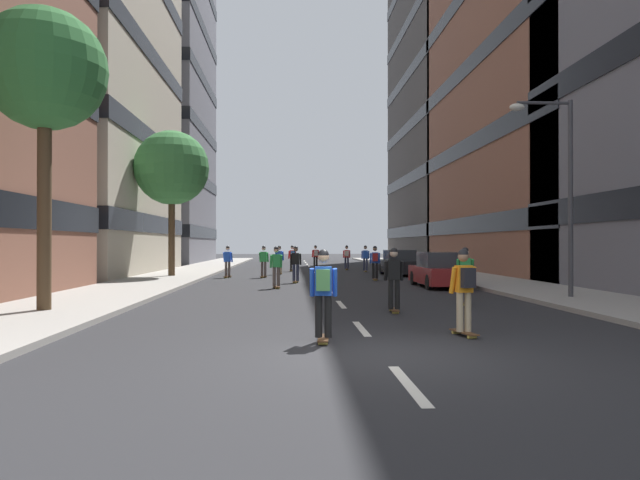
{
  "coord_description": "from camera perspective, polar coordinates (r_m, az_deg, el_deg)",
  "views": [
    {
      "loc": [
        -1.58,
        -9.5,
        1.88
      ],
      "look_at": [
        0.0,
        20.29,
        2.09
      ],
      "focal_mm": 31.81,
      "sensor_mm": 36.0,
      "label": 1
    }
  ],
  "objects": [
    {
      "name": "sidewalk_left",
      "position": [
        37.37,
        -13.07,
        -3.16
      ],
      "size": [
        3.94,
        66.62,
        0.14
      ],
      "primitive_type": "cube",
      "color": "#9E9991",
      "rests_on": "ground_plane"
    },
    {
      "name": "skater_1",
      "position": [
        31.6,
        -5.69,
        -2.02
      ],
      "size": [
        0.57,
        0.92,
        1.78
      ],
      "color": "brown",
      "rests_on": "ground_plane"
    },
    {
      "name": "skater_7",
      "position": [
        34.8,
        -4.11,
        -1.87
      ],
      "size": [
        0.56,
        0.92,
        1.78
      ],
      "color": "brown",
      "rests_on": "ground_plane"
    },
    {
      "name": "skater_3",
      "position": [
        38.27,
        4.59,
        -1.73
      ],
      "size": [
        0.55,
        0.91,
        1.78
      ],
      "color": "brown",
      "rests_on": "ground_plane"
    },
    {
      "name": "building_right_far",
      "position": [
        61.48,
        15.68,
        12.5
      ],
      "size": [
        15.37,
        20.13,
        30.98
      ],
      "color": "#4C4744",
      "rests_on": "ground_plane"
    },
    {
      "name": "streetlamp_right",
      "position": [
        20.42,
        22.96,
        5.98
      ],
      "size": [
        2.13,
        0.3,
        6.5
      ],
      "color": "#3F3F44",
      "rests_on": "sidewalk_right"
    },
    {
      "name": "sidewalk_right",
      "position": [
        38.05,
        11.69,
        -3.11
      ],
      "size": [
        3.94,
        66.62,
        0.14
      ],
      "primitive_type": "cube",
      "color": "#9E9991",
      "rests_on": "ground_plane"
    },
    {
      "name": "building_left_mid",
      "position": [
        40.7,
        -27.27,
        15.58
      ],
      "size": [
        15.37,
        17.9,
        25.92
      ],
      "color": "#B2A893",
      "rests_on": "ground_plane"
    },
    {
      "name": "skater_4",
      "position": [
        18.13,
        14.4,
        -3.22
      ],
      "size": [
        0.57,
        0.92,
        1.78
      ],
      "color": "brown",
      "rests_on": "ground_plane"
    },
    {
      "name": "skater_6",
      "position": [
        24.0,
        -4.42,
        -2.53
      ],
      "size": [
        0.56,
        0.92,
        1.78
      ],
      "color": "brown",
      "rests_on": "ground_plane"
    },
    {
      "name": "building_left_far",
      "position": [
        60.44,
        -18.84,
        12.22
      ],
      "size": [
        15.37,
        17.28,
        29.94
      ],
      "color": "slate",
      "rests_on": "ground_plane"
    },
    {
      "name": "skater_9",
      "position": [
        29.35,
        5.56,
        -2.08
      ],
      "size": [
        0.55,
        0.91,
        1.78
      ],
      "color": "brown",
      "rests_on": "ground_plane"
    },
    {
      "name": "skater_8",
      "position": [
        11.92,
        14.31,
        -4.55
      ],
      "size": [
        0.57,
        0.92,
        1.78
      ],
      "color": "brown",
      "rests_on": "ground_plane"
    },
    {
      "name": "skater_13",
      "position": [
        31.83,
        -9.27,
        -2.0
      ],
      "size": [
        0.57,
        0.92,
        1.78
      ],
      "color": "brown",
      "rests_on": "ground_plane"
    },
    {
      "name": "parked_car_near",
      "position": [
        25.16,
        11.94,
        -3.08
      ],
      "size": [
        1.82,
        4.4,
        1.52
      ],
      "color": "maroon",
      "rests_on": "ground_plane"
    },
    {
      "name": "skater_10",
      "position": [
        42.66,
        -0.45,
        -1.56
      ],
      "size": [
        0.55,
        0.92,
        1.78
      ],
      "color": "brown",
      "rests_on": "ground_plane"
    },
    {
      "name": "street_tree_near",
      "position": [
        32.41,
        -14.69,
        6.99
      ],
      "size": [
        4.07,
        4.07,
        7.96
      ],
      "color": "#4C3823",
      "rests_on": "sidewalk_left"
    },
    {
      "name": "skater_2",
      "position": [
        15.69,
        7.45,
        -3.66
      ],
      "size": [
        0.54,
        0.91,
        1.78
      ],
      "color": "brown",
      "rests_on": "ground_plane"
    },
    {
      "name": "building_right_mid",
      "position": [
        42.81,
        25.26,
        18.41
      ],
      "size": [
        15.37,
        23.68,
        31.13
      ],
      "color": "brown",
      "rests_on": "ground_plane"
    },
    {
      "name": "skater_12",
      "position": [
        41.0,
        2.7,
        -1.6
      ],
      "size": [
        0.55,
        0.91,
        1.78
      ],
      "color": "brown",
      "rests_on": "ground_plane"
    },
    {
      "name": "skater_0",
      "position": [
        10.85,
        0.34,
        -4.97
      ],
      "size": [
        0.55,
        0.91,
        1.78
      ],
      "color": "brown",
      "rests_on": "ground_plane"
    },
    {
      "name": "lane_markings",
      "position": [
        35.09,
        -0.45,
        -3.46
      ],
      "size": [
        0.16,
        57.2,
        0.01
      ],
      "color": "silver",
      "rests_on": "ground_plane"
    },
    {
      "name": "street_tree_mid",
      "position": [
        17.27,
        -25.95,
        14.97
      ],
      "size": [
        3.21,
        3.21,
        7.99
      ],
      "color": "#4C3823",
      "rests_on": "sidewalk_left"
    },
    {
      "name": "ground_plane",
      "position": [
        33.82,
        -0.35,
        -3.58
      ],
      "size": [
        145.36,
        145.36,
        0.0
      ],
      "primitive_type": "plane",
      "color": "#28282B"
    },
    {
      "name": "skater_5",
      "position": [
        27.33,
        -2.46,
        -2.27
      ],
      "size": [
        0.56,
        0.92,
        1.78
      ],
      "color": "brown",
      "rests_on": "ground_plane"
    },
    {
      "name": "skater_11",
      "position": [
        38.7,
        -2.8,
        -1.67
      ],
      "size": [
        0.57,
        0.92,
        1.78
      ],
      "color": "brown",
      "rests_on": "ground_plane"
    },
    {
      "name": "parked_car_mid",
      "position": [
        34.06,
        7.96,
        -2.38
      ],
      "size": [
        1.82,
        4.4,
        1.52
      ],
      "color": "black",
      "rests_on": "ground_plane"
    }
  ]
}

